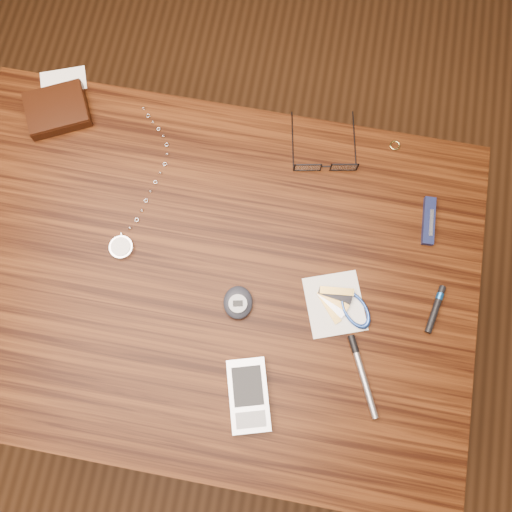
% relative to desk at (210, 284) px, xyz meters
% --- Properties ---
extents(ground, '(3.80, 3.80, 0.00)m').
position_rel_desk_xyz_m(ground, '(0.00, 0.00, -0.65)').
color(ground, '#472814').
rests_on(ground, ground).
extents(desk, '(1.00, 0.70, 0.75)m').
position_rel_desk_xyz_m(desk, '(0.00, 0.00, 0.00)').
color(desk, '#3B1A09').
rests_on(desk, ground).
extents(wallet_and_card, '(0.15, 0.18, 0.03)m').
position_rel_desk_xyz_m(wallet_and_card, '(-0.35, 0.27, 0.11)').
color(wallet_and_card, black).
rests_on(wallet_and_card, desk).
extents(eyeglasses, '(0.15, 0.15, 0.03)m').
position_rel_desk_xyz_m(eyeglasses, '(0.19, 0.25, 0.11)').
color(eyeglasses, black).
rests_on(eyeglasses, desk).
extents(gold_ring, '(0.02, 0.02, 0.00)m').
position_rel_desk_xyz_m(gold_ring, '(0.31, 0.32, 0.10)').
color(gold_ring, tan).
rests_on(gold_ring, desk).
extents(pocket_watch, '(0.08, 0.31, 0.01)m').
position_rel_desk_xyz_m(pocket_watch, '(-0.16, 0.03, 0.11)').
color(pocket_watch, silver).
rests_on(pocket_watch, desk).
extents(pda_phone, '(0.10, 0.14, 0.02)m').
position_rel_desk_xyz_m(pda_phone, '(0.12, -0.20, 0.11)').
color(pda_phone, silver).
rests_on(pda_phone, desk).
extents(pedometer, '(0.06, 0.07, 0.02)m').
position_rel_desk_xyz_m(pedometer, '(0.07, -0.04, 0.11)').
color(pedometer, black).
rests_on(pedometer, desk).
extents(notepad_keys, '(0.15, 0.14, 0.01)m').
position_rel_desk_xyz_m(notepad_keys, '(0.26, -0.01, 0.11)').
color(notepad_keys, white).
rests_on(notepad_keys, desk).
extents(pocket_knife, '(0.02, 0.09, 0.01)m').
position_rel_desk_xyz_m(pocket_knife, '(0.39, 0.17, 0.11)').
color(pocket_knife, '#13163C').
rests_on(pocket_knife, desk).
extents(silver_pen, '(0.07, 0.14, 0.01)m').
position_rel_desk_xyz_m(silver_pen, '(0.30, -0.12, 0.11)').
color(silver_pen, '#ABABB0').
rests_on(silver_pen, desk).
extents(black_blue_pen, '(0.03, 0.09, 0.01)m').
position_rel_desk_xyz_m(black_blue_pen, '(0.42, 0.01, 0.11)').
color(black_blue_pen, black).
rests_on(black_blue_pen, desk).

